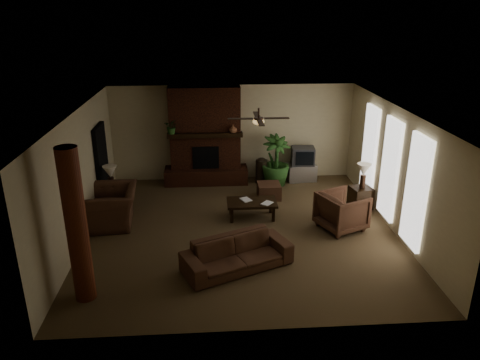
{
  "coord_description": "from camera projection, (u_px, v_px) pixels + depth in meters",
  "views": [
    {
      "loc": [
        -0.69,
        -9.46,
        4.86
      ],
      "look_at": [
        0.0,
        0.4,
        1.1
      ],
      "focal_mm": 34.21,
      "sensor_mm": 36.0,
      "label": 1
    }
  ],
  "objects": [
    {
      "name": "doorway",
      "position": [
        102.0,
        166.0,
        11.68
      ],
      "size": [
        0.1,
        1.0,
        2.1
      ],
      "primitive_type": "cube",
      "color": "black",
      "rests_on": "ground"
    },
    {
      "name": "side_table_left",
      "position": [
        113.0,
        201.0,
        11.49
      ],
      "size": [
        0.53,
        0.53,
        0.55
      ],
      "primitive_type": "cube",
      "rotation": [
        0.0,
        0.0,
        -0.05
      ],
      "color": "black",
      "rests_on": "ground"
    },
    {
      "name": "mantel_plant",
      "position": [
        172.0,
        128.0,
        12.59
      ],
      "size": [
        0.49,
        0.51,
        0.33
      ],
      "primitive_type": "imported",
      "rotation": [
        0.0,
        0.0,
        -0.3
      ],
      "color": "#2A5321",
      "rests_on": "fireplace"
    },
    {
      "name": "windows",
      "position": [
        390.0,
        169.0,
        10.53
      ],
      "size": [
        0.08,
        3.65,
        2.35
      ],
      "color": "white",
      "rests_on": "ground"
    },
    {
      "name": "lamp_left",
      "position": [
        110.0,
        174.0,
        11.28
      ],
      "size": [
        0.37,
        0.37,
        0.65
      ],
      "color": "black",
      "rests_on": "side_table_left"
    },
    {
      "name": "fireplace",
      "position": [
        205.0,
        144.0,
        13.14
      ],
      "size": [
        2.4,
        0.7,
        2.8
      ],
      "color": "#442012",
      "rests_on": "ground"
    },
    {
      "name": "floor_plant",
      "position": [
        275.0,
        171.0,
        13.19
      ],
      "size": [
        1.33,
        1.67,
        0.82
      ],
      "primitive_type": "imported",
      "rotation": [
        0.0,
        0.0,
        0.41
      ],
      "color": "#2A5321",
      "rests_on": "ground"
    },
    {
      "name": "mantel_vase",
      "position": [
        233.0,
        129.0,
        12.72
      ],
      "size": [
        0.24,
        0.25,
        0.22
      ],
      "primitive_type": "imported",
      "rotation": [
        0.0,
        0.0,
        0.11
      ],
      "color": "brown",
      "rests_on": "fireplace"
    },
    {
      "name": "tv",
      "position": [
        303.0,
        156.0,
        13.39
      ],
      "size": [
        0.69,
        0.58,
        0.52
      ],
      "color": "#38383B",
      "rests_on": "tv_stand"
    },
    {
      "name": "coffee_table",
      "position": [
        252.0,
        204.0,
        11.12
      ],
      "size": [
        1.2,
        0.7,
        0.43
      ],
      "color": "black",
      "rests_on": "ground"
    },
    {
      "name": "armchair_right",
      "position": [
        342.0,
        209.0,
        10.53
      ],
      "size": [
        1.19,
        1.22,
        0.97
      ],
      "primitive_type": "imported",
      "rotation": [
        0.0,
        0.0,
        1.99
      ],
      "color": "#4F3222",
      "rests_on": "ground"
    },
    {
      "name": "room_shell",
      "position": [
        241.0,
        174.0,
        10.1
      ],
      "size": [
        7.0,
        7.0,
        7.0
      ],
      "color": "brown",
      "rests_on": "ground"
    },
    {
      "name": "log_column",
      "position": [
        77.0,
        227.0,
        7.67
      ],
      "size": [
        0.36,
        0.36,
        2.8
      ],
      "primitive_type": "cylinder",
      "color": "maroon",
      "rests_on": "ground"
    },
    {
      "name": "sofa",
      "position": [
        237.0,
        249.0,
        8.94
      ],
      "size": [
        2.22,
        1.45,
        0.84
      ],
      "primitive_type": "imported",
      "rotation": [
        0.0,
        0.0,
        0.42
      ],
      "color": "#4F3222",
      "rests_on": "ground"
    },
    {
      "name": "armchair_left",
      "position": [
        111.0,
        201.0,
        10.73
      ],
      "size": [
        0.99,
        1.42,
        1.18
      ],
      "primitive_type": "imported",
      "rotation": [
        0.0,
        0.0,
        -1.49
      ],
      "color": "#4F3222",
      "rests_on": "ground"
    },
    {
      "name": "tv_stand",
      "position": [
        301.0,
        172.0,
        13.58
      ],
      "size": [
        0.9,
        0.59,
        0.5
      ],
      "primitive_type": "cube",
      "rotation": [
        0.0,
        0.0,
        0.11
      ],
      "color": "#B5B5B7",
      "rests_on": "ground"
    },
    {
      "name": "book_b",
      "position": [
        263.0,
        197.0,
        10.97
      ],
      "size": [
        0.18,
        0.15,
        0.29
      ],
      "primitive_type": "imported",
      "rotation": [
        0.0,
        0.0,
        -0.69
      ],
      "color": "#999999",
      "rests_on": "coffee_table"
    },
    {
      "name": "book_a",
      "position": [
        242.0,
        196.0,
        11.06
      ],
      "size": [
        0.21,
        0.11,
        0.29
      ],
      "primitive_type": "imported",
      "rotation": [
        0.0,
        0.0,
        0.42
      ],
      "color": "#999999",
      "rests_on": "coffee_table"
    },
    {
      "name": "lamp_right",
      "position": [
        364.0,
        171.0,
        11.42
      ],
      "size": [
        0.36,
        0.36,
        0.65
      ],
      "color": "black",
      "rests_on": "side_table_right"
    },
    {
      "name": "floor_vase",
      "position": [
        261.0,
        169.0,
        13.32
      ],
      "size": [
        0.34,
        0.34,
        0.77
      ],
      "color": "black",
      "rests_on": "ground"
    },
    {
      "name": "ceiling_fan",
      "position": [
        259.0,
        120.0,
        10.0
      ],
      "size": [
        1.35,
        1.35,
        0.37
      ],
      "color": "black",
      "rests_on": "ceiling"
    },
    {
      "name": "ottoman",
      "position": [
        269.0,
        191.0,
        12.34
      ],
      "size": [
        0.61,
        0.61,
        0.4
      ],
      "primitive_type": "cube",
      "rotation": [
        0.0,
        0.0,
        0.01
      ],
      "color": "#4F3222",
      "rests_on": "ground"
    },
    {
      "name": "side_table_right",
      "position": [
        360.0,
        198.0,
        11.72
      ],
      "size": [
        0.59,
        0.59,
        0.55
      ],
      "primitive_type": "cube",
      "rotation": [
        0.0,
        0.0,
        0.19
      ],
      "color": "black",
      "rests_on": "ground"
    }
  ]
}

